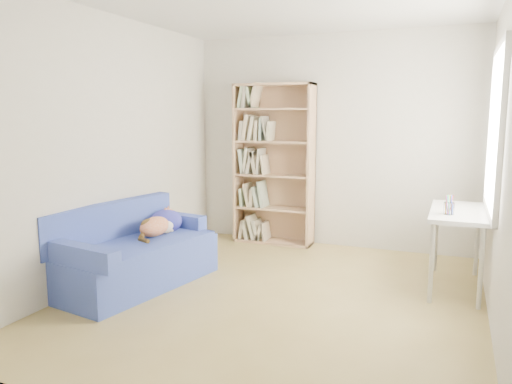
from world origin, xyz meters
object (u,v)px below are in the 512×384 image
(desk, at_px, (458,219))
(sofa, at_px, (136,253))
(bookshelf, at_px, (274,171))
(pen_cup, at_px, (449,207))

(desk, bearing_deg, sofa, -160.34)
(sofa, bearing_deg, bookshelf, 80.95)
(sofa, xyz_separation_m, desk, (2.87, 1.03, 0.36))
(bookshelf, bearing_deg, pen_cup, -29.83)
(sofa, xyz_separation_m, pen_cup, (2.79, 0.79, 0.51))
(sofa, relative_size, pen_cup, 9.64)
(pen_cup, bearing_deg, desk, 69.92)
(bookshelf, distance_m, pen_cup, 2.41)
(bookshelf, distance_m, desk, 2.39)
(pen_cup, bearing_deg, sofa, -164.10)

